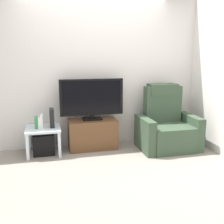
% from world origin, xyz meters
% --- Properties ---
extents(ground_plane, '(6.40, 6.40, 0.00)m').
position_xyz_m(ground_plane, '(0.00, 0.00, 0.00)').
color(ground_plane, gray).
extents(wall_back, '(6.40, 0.06, 2.60)m').
position_xyz_m(wall_back, '(0.00, 1.13, 1.30)').
color(wall_back, silver).
rests_on(wall_back, ground).
extents(tv_stand, '(0.81, 0.40, 0.50)m').
position_xyz_m(tv_stand, '(-0.09, 0.87, 0.25)').
color(tv_stand, brown).
rests_on(tv_stand, ground).
extents(television, '(1.06, 0.20, 0.69)m').
position_xyz_m(television, '(-0.09, 0.89, 0.86)').
color(television, black).
rests_on(television, tv_stand).
extents(recliner_armchair, '(0.98, 0.78, 1.08)m').
position_xyz_m(recliner_armchair, '(1.15, 0.62, 0.37)').
color(recliner_armchair, '#384C38').
rests_on(recliner_armchair, ground).
extents(side_table, '(0.54, 0.54, 0.44)m').
position_xyz_m(side_table, '(-0.90, 0.82, 0.37)').
color(side_table, silver).
rests_on(side_table, ground).
extents(subwoofer_box, '(0.34, 0.34, 0.34)m').
position_xyz_m(subwoofer_box, '(-0.90, 0.82, 0.17)').
color(subwoofer_box, black).
rests_on(subwoofer_box, ground).
extents(book_leftmost, '(0.05, 0.11, 0.19)m').
position_xyz_m(book_leftmost, '(-1.00, 0.80, 0.53)').
color(book_leftmost, '#388C4C').
rests_on(book_leftmost, side_table).
extents(book_middle, '(0.04, 0.13, 0.17)m').
position_xyz_m(book_middle, '(-0.95, 0.80, 0.52)').
color(book_middle, white).
rests_on(book_middle, side_table).
extents(book_rightmost, '(0.03, 0.12, 0.22)m').
position_xyz_m(book_rightmost, '(-0.91, 0.80, 0.54)').
color(book_rightmost, white).
rests_on(book_rightmost, side_table).
extents(game_console, '(0.07, 0.20, 0.30)m').
position_xyz_m(game_console, '(-0.76, 0.83, 0.58)').
color(game_console, black).
rests_on(game_console, side_table).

